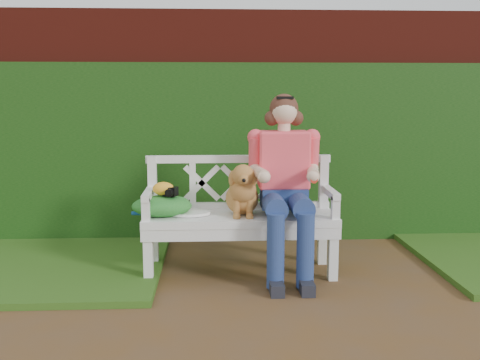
{
  "coord_description": "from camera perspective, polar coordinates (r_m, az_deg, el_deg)",
  "views": [
    {
      "loc": [
        -0.69,
        -3.69,
        1.42
      ],
      "look_at": [
        -0.47,
        0.62,
        0.75
      ],
      "focal_mm": 42.0,
      "sensor_mm": 36.0,
      "label": 1
    }
  ],
  "objects": [
    {
      "name": "garden_bench",
      "position": [
        4.47,
        0.0,
        -6.47
      ],
      "size": [
        1.64,
        0.77,
        0.48
      ],
      "primitive_type": null,
      "rotation": [
        0.0,
        0.0,
        -0.11
      ],
      "color": "white",
      "rests_on": "ground"
    },
    {
      "name": "camera_item",
      "position": [
        4.34,
        -7.09,
        -1.15
      ],
      "size": [
        0.12,
        0.11,
        0.07
      ],
      "primitive_type": "cube",
      "rotation": [
        0.0,
        0.0,
        -0.38
      ],
      "color": "black",
      "rests_on": "green_bag"
    },
    {
      "name": "ground",
      "position": [
        4.01,
        7.34,
        -11.98
      ],
      "size": [
        60.0,
        60.0,
        0.0
      ],
      "primitive_type": "plane",
      "color": "brown"
    },
    {
      "name": "ivy_hedge",
      "position": [
        5.44,
        4.37,
        2.79
      ],
      "size": [
        10.0,
        0.18,
        1.7
      ],
      "primitive_type": "cube",
      "color": "#254D16",
      "rests_on": "ground"
    },
    {
      "name": "dog",
      "position": [
        4.33,
        0.23,
        -0.9
      ],
      "size": [
        0.39,
        0.45,
        0.42
      ],
      "primitive_type": null,
      "rotation": [
        0.0,
        0.0,
        0.36
      ],
      "color": "#A47F40",
      "rests_on": "garden_bench"
    },
    {
      "name": "tennis_racket",
      "position": [
        4.41,
        -5.59,
        -3.32
      ],
      "size": [
        0.7,
        0.49,
        0.03
      ],
      "primitive_type": null,
      "rotation": [
        0.0,
        0.0,
        -0.38
      ],
      "color": "white",
      "rests_on": "garden_bench"
    },
    {
      "name": "seated_woman",
      "position": [
        4.38,
        4.5,
        -0.67
      ],
      "size": [
        0.75,
        0.9,
        1.4
      ],
      "primitive_type": null,
      "rotation": [
        0.0,
        0.0,
        -0.22
      ],
      "color": "#DC4772",
      "rests_on": "ground"
    },
    {
      "name": "baseball_glove",
      "position": [
        4.36,
        -7.8,
        -0.88
      ],
      "size": [
        0.18,
        0.15,
        0.1
      ],
      "primitive_type": "ellipsoid",
      "rotation": [
        0.0,
        0.0,
        -0.15
      ],
      "color": "#F6A625",
      "rests_on": "green_bag"
    },
    {
      "name": "brick_wall",
      "position": [
        5.64,
        4.11,
        5.55
      ],
      "size": [
        10.0,
        0.3,
        2.2
      ],
      "primitive_type": "cube",
      "color": "#5C170F",
      "rests_on": "ground"
    },
    {
      "name": "green_bag",
      "position": [
        4.39,
        -7.95,
        -2.57
      ],
      "size": [
        0.57,
        0.51,
        0.16
      ],
      "primitive_type": null,
      "rotation": [
        0.0,
        0.0,
        -0.42
      ],
      "color": "#196F1A",
      "rests_on": "garden_bench"
    },
    {
      "name": "grass_left",
      "position": [
        5.09,
        -22.66,
        -7.78
      ],
      "size": [
        2.6,
        2.0,
        0.05
      ],
      "primitive_type": "cube",
      "color": "#254518",
      "rests_on": "ground"
    }
  ]
}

